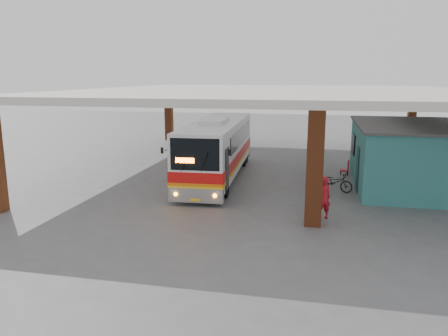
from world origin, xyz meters
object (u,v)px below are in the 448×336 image
motorcycle (335,182)px  red_chair (346,168)px  coach_bus (218,148)px  pedestrian (323,198)px

motorcycle → red_chair: size_ratio=2.04×
motorcycle → coach_bus: bearing=97.2°
coach_bus → motorcycle: size_ratio=6.45×
pedestrian → red_chair: size_ratio=1.94×
coach_bus → red_chair: 7.25m
red_chair → motorcycle: bearing=-93.8°
coach_bus → red_chair: (6.81, 2.14, -1.22)m
coach_bus → pedestrian: bearing=-50.2°
motorcycle → pedestrian: 4.36m
motorcycle → pedestrian: pedestrian is taller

